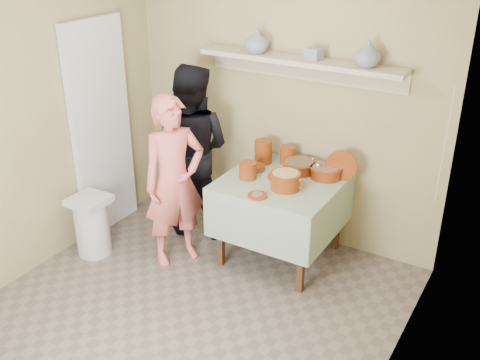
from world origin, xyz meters
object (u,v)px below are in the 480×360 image
Objects in this scene: serving_table at (282,192)px; trash_bin at (92,225)px; person_cook at (174,182)px; cazuela_rice at (285,179)px; person_helper at (190,151)px.

trash_bin is at bearing -151.38° from serving_table.
person_cook is at bearing 24.40° from trash_bin.
cazuela_rice reaches higher than serving_table.
person_cook is 0.90m from trash_bin.
person_cook is 0.93× the size of person_helper.
person_cook is at bearing 94.73° from person_helper.
person_helper is at bearing 171.03° from cazuela_rice.
cazuela_rice is 1.80m from trash_bin.
cazuela_rice is at bearing -38.72° from person_cook.
person_helper is 4.93× the size of cazuela_rice.
person_helper is at bearing 58.69° from trash_bin.
serving_table is (0.77, 0.49, -0.11)m from person_cook.
cazuela_rice is at bearing 154.64° from person_helper.
serving_table is 2.95× the size of cazuela_rice.
cazuela_rice is (0.87, 0.34, 0.09)m from person_cook.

